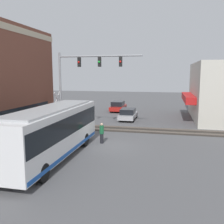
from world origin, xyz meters
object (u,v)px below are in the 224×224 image
parked_car_silver (128,114)px  pedestrian_near_bus (102,133)px  pedestrian_at_crossing (69,120)px  crossing_signal (58,107)px  parked_car_red (118,106)px  city_bus (52,131)px

parked_car_silver → pedestrian_near_bus: pedestrian_near_bus is taller
pedestrian_at_crossing → pedestrian_near_bus: bearing=-132.3°
crossing_signal → parked_car_silver: crossing_signal is taller
crossing_signal → parked_car_red: (13.74, -3.37, -1.59)m
city_bus → pedestrian_at_crossing: (8.25, 2.24, -0.92)m
crossing_signal → pedestrian_at_crossing: (0.20, -1.12, -1.34)m
pedestrian_near_bus → pedestrian_at_crossing: size_ratio=0.89×
parked_car_silver → pedestrian_at_crossing: pedestrian_at_crossing is taller
pedestrian_near_bus → city_bus: bearing=152.8°
city_bus → crossing_signal: size_ratio=2.80×
crossing_signal → pedestrian_near_bus: size_ratio=2.31×
city_bus → parked_car_red: 21.82m
parked_car_silver → pedestrian_near_bus: (-10.78, 0.42, 0.19)m
pedestrian_near_bus → pedestrian_at_crossing: (4.02, 4.42, 0.12)m
city_bus → pedestrian_at_crossing: city_bus is taller
city_bus → pedestrian_at_crossing: bearing=15.2°
parked_car_silver → parked_car_red: size_ratio=0.93×
crossing_signal → pedestrian_at_crossing: size_ratio=2.05×
pedestrian_at_crossing → city_bus: bearing=-164.8°
crossing_signal → parked_car_red: 14.24m
parked_car_silver → crossing_signal: bearing=139.4°
city_bus → parked_car_red: city_bus is taller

